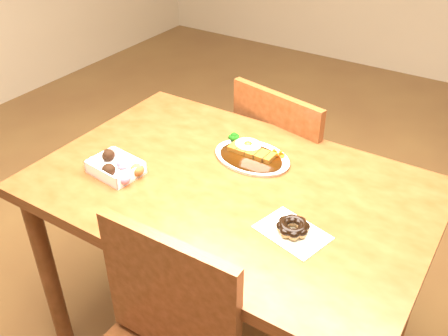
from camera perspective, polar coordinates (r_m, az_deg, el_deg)
The scene contains 5 objects.
table at distance 1.59m, azimuth 0.78°, elevation -4.68°, with size 1.20×0.80×0.75m.
chair_far at distance 2.09m, azimuth 7.66°, elevation -0.30°, with size 0.50×0.50×0.87m.
katsu_curry_plate at distance 1.64m, azimuth 3.15°, elevation 1.53°, with size 0.27×0.20×0.05m.
donut_box at distance 1.60m, azimuth -12.29°, elevation 0.14°, with size 0.19×0.14×0.04m.
pon_de_ring at distance 1.35m, azimuth 7.88°, elevation -6.75°, with size 0.21×0.17×0.04m.
Camera 1 is at (0.65, -1.06, 1.64)m, focal length 40.00 mm.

